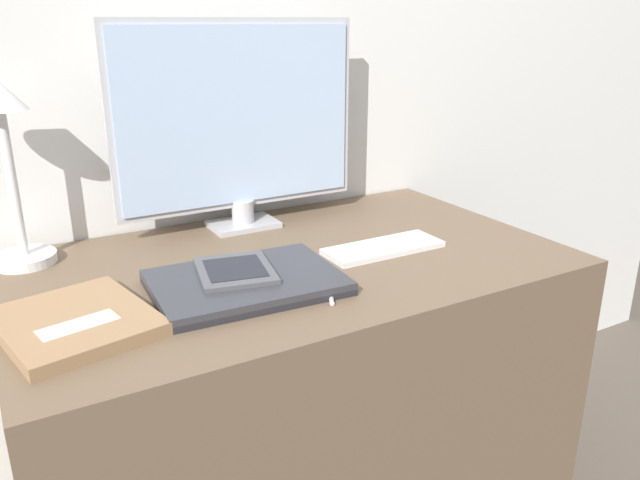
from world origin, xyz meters
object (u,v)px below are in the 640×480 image
at_px(laptop, 246,283).
at_px(notebook, 75,322).
at_px(keyboard, 383,247).
at_px(monitor, 240,122).
at_px(desk_lamp, 7,153).
at_px(pen, 330,287).
at_px(ereader, 235,270).

height_order(laptop, notebook, laptop).
bearing_deg(keyboard, notebook, -175.64).
xyz_separation_m(monitor, notebook, (-0.45, -0.36, -0.24)).
xyz_separation_m(monitor, desk_lamp, (-0.49, -0.00, -0.02)).
xyz_separation_m(desk_lamp, notebook, (0.04, -0.35, -0.22)).
height_order(monitor, notebook, monitor).
bearing_deg(pen, keyboard, 30.17).
relative_size(monitor, laptop, 1.67).
bearing_deg(monitor, pen, -91.58).
distance_m(keyboard, pen, 0.24).
xyz_separation_m(ereader, desk_lamp, (-0.33, 0.32, 0.20)).
bearing_deg(laptop, pen, -30.81).
distance_m(keyboard, ereader, 0.35).
bearing_deg(notebook, pen, -9.24).
distance_m(ereader, notebook, 0.30).
distance_m(keyboard, laptop, 0.34).
relative_size(monitor, desk_lamp, 1.59).
bearing_deg(pen, laptop, 149.19).
distance_m(notebook, pen, 0.44).
relative_size(keyboard, notebook, 0.92).
relative_size(keyboard, laptop, 0.75).
height_order(desk_lamp, pen, desk_lamp).
distance_m(laptop, ereader, 0.03).
bearing_deg(notebook, keyboard, 4.36).
bearing_deg(laptop, notebook, -178.37).
height_order(keyboard, ereader, ereader).
relative_size(monitor, pen, 4.47).
height_order(laptop, desk_lamp, desk_lamp).
height_order(laptop, ereader, ereader).
relative_size(monitor, keyboard, 2.23).
relative_size(laptop, notebook, 1.23).
xyz_separation_m(ereader, notebook, (-0.29, -0.03, -0.02)).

